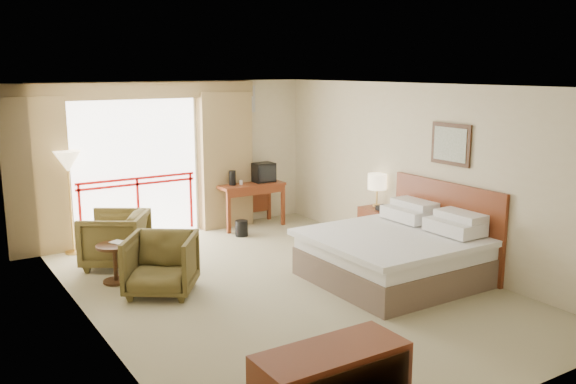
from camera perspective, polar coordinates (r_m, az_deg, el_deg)
floor at (r=8.37m, az=-0.56°, el=-8.89°), size 7.00×7.00×0.00m
ceiling at (r=7.85m, az=-0.60°, el=9.93°), size 7.00×7.00×0.00m
wall_back at (r=11.09m, az=-10.18°, el=3.20°), size 5.00×0.00×5.00m
wall_front at (r=5.44m, az=19.37°, el=-5.91°), size 5.00×0.00×5.00m
wall_left at (r=7.04m, az=-18.15°, el=-1.93°), size 0.00×7.00×7.00m
wall_right at (r=9.53m, az=12.30°, el=1.79°), size 0.00×7.00×7.00m
balcony_door at (r=10.82m, az=-14.03°, el=2.03°), size 2.40×0.00×2.40m
balcony_railing at (r=10.87m, az=-13.90°, el=0.00°), size 2.09×0.03×1.02m
curtain_left at (r=10.29m, az=-22.54°, el=1.31°), size 1.00×0.26×2.50m
curtain_right at (r=11.31m, az=-5.88°, el=2.98°), size 1.00×0.26×2.50m
valance at (r=10.59m, az=-14.21°, el=9.18°), size 4.40×0.22×0.28m
hvac_vent at (r=11.52m, az=-4.24°, el=8.66°), size 0.50×0.04×0.50m
bed at (r=8.66m, az=10.05°, el=-5.73°), size 2.13×2.06×0.97m
headboard at (r=9.24m, az=14.54°, el=-3.06°), size 0.06×2.10×1.30m
framed_art at (r=9.03m, az=14.98°, el=4.34°), size 0.04×0.72×0.60m
nightstand at (r=10.25m, az=8.41°, el=-3.26°), size 0.47×0.56×0.65m
table_lamp at (r=10.12m, az=8.35°, el=0.91°), size 0.31×0.31×0.55m
phone at (r=10.02m, az=8.81°, el=-1.46°), size 0.19×0.16×0.08m
desk at (r=11.43m, az=-3.76°, el=-0.03°), size 1.25×0.60×0.82m
tv at (r=11.45m, az=-2.32°, el=1.84°), size 0.40×0.32×0.36m
coffee_maker at (r=11.16m, az=-5.22°, el=1.30°), size 0.13×0.13×0.27m
cup at (r=11.20m, az=-4.41°, el=0.89°), size 0.07×0.07×0.09m
wastebasket at (r=10.81m, az=-4.37°, el=-3.41°), size 0.26×0.26×0.28m
armchair_far at (r=9.59m, az=-15.74°, el=-6.64°), size 1.24×1.24×0.83m
armchair_near at (r=8.32m, az=-11.67°, el=-9.25°), size 1.20×1.21×0.80m
side_table at (r=8.75m, az=-15.89°, el=-5.85°), size 0.50×0.50×0.54m
book at (r=8.70m, az=-15.95°, el=-4.75°), size 0.24×0.27×0.02m
floor_lamp at (r=10.12m, az=-19.91°, el=2.33°), size 0.42×0.42×1.65m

